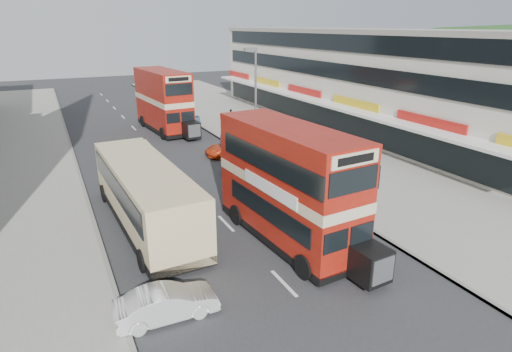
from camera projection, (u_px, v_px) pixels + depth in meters
ground at (312, 312)px, 15.18m from camera, size 160.00×160.00×0.00m
road_surface at (165, 161)px, 32.09m from camera, size 12.00×90.00×0.01m
pavement_right at (301, 142)px, 37.06m from camera, size 12.00×90.00×0.15m
kerb_left at (78, 171)px, 29.53m from camera, size 0.20×90.00×0.16m
kerb_right at (239, 150)px, 34.60m from camera, size 0.20×90.00×0.16m
commercial_row at (363, 80)px, 40.50m from camera, size 9.90×46.20×9.30m
street_lamp at (255, 95)px, 31.51m from camera, size 1.00×0.20×8.12m
bus_main at (289, 185)px, 19.38m from camera, size 3.29×9.69×5.30m
bus_second at (164, 101)px, 40.29m from camera, size 3.53×10.07×5.51m
coach at (146, 193)px, 21.24m from camera, size 3.34×11.25×2.95m
car_left_front at (167, 303)px, 14.72m from camera, size 3.57×1.32×1.17m
car_right_a at (251, 164)px, 29.46m from camera, size 4.22×1.90×1.20m
car_right_b at (233, 148)px, 33.17m from camera, size 4.43×2.28×1.20m
car_right_c at (183, 120)px, 43.22m from camera, size 3.53×1.63×1.17m
pedestrian_near at (294, 156)px, 29.70m from camera, size 0.73×0.57×1.76m
pedestrian_far at (231, 117)px, 42.97m from camera, size 0.94×0.49×1.53m
cyclist at (224, 147)px, 32.62m from camera, size 0.71×1.59×2.20m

